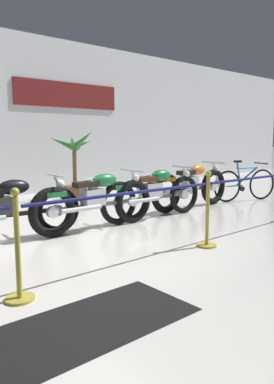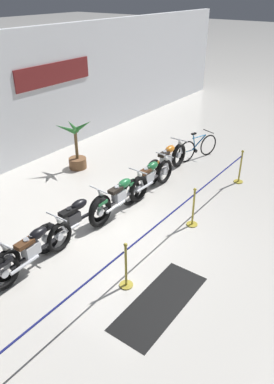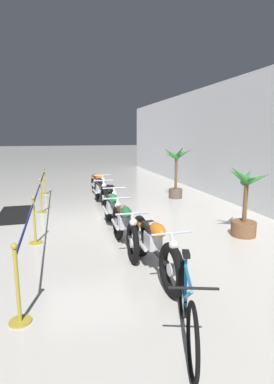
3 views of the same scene
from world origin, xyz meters
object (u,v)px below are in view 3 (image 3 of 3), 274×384
Objects in this scene: stanchion_mid_left at (41,201)px; floor_banner at (13,214)px; motorcycle_green_4 at (124,225)px; motorcycle_green_3 at (112,210)px; stanchion_far_right at (18,296)px; motorcycle_black_1 at (100,190)px; potted_palm_right_of_row at (176,173)px; motorcycle_black_2 at (111,198)px; motorcycle_orange_5 at (154,246)px; potted_palm_left_of_row at (245,208)px; bicycle at (187,308)px; stanchion_mid_right at (35,228)px; motorcycle_orange_0 at (98,184)px; stanchion_far_left at (40,189)px.

stanchion_mid_left is 0.88m from floor_banner.
motorcycle_green_3 is at bearing -179.08° from motorcycle_green_4.
floor_banner is at bearing -142.19° from motorcycle_green_4.
floor_banner is at bearing -128.55° from motorcycle_green_3.
stanchion_mid_left is 1.00× the size of stanchion_far_right.
potted_palm_right_of_row is at bearing 95.37° from motorcycle_black_1.
motorcycle_black_2 is 2.78m from motorcycle_green_4.
motorcycle_orange_5 is 1.35× the size of potted_palm_left_of_row.
bicycle is (5.80, -0.15, -0.07)m from motorcycle_black_2.
motorcycle_green_4 is 2.26× the size of stanchion_far_right.
motorcycle_green_4 is 2.26× the size of stanchion_mid_right.
stanchion_mid_right is 0.47× the size of floor_banner.
motorcycle_orange_5 reaches higher than motorcycle_green_4.
potted_palm_left_of_row reaches higher than motorcycle_orange_5.
motorcycle_green_3 is (4.19, -0.19, 0.00)m from motorcycle_orange_0.
motorcycle_green_3 is 1.38× the size of bicycle.
motorcycle_black_1 is 0.94× the size of motorcycle_orange_5.
floor_banner is at bearing -79.90° from potted_palm_right_of_row.
potted_palm_right_of_row reaches higher than motorcycle_orange_5.
stanchion_mid_left is at bearing 90.23° from floor_banner.
stanchion_mid_left is at bearing -126.19° from potted_palm_left_of_row.
motorcycle_black_2 is 2.31× the size of stanchion_mid_right.
motorcycle_orange_0 is at bearing 136.36° from stanchion_mid_left.
stanchion_mid_left is at bearing -163.65° from bicycle.
motorcycle_orange_0 is at bearing 178.25° from motorcycle_green_4.
motorcycle_black_1 is at bearing -178.27° from motorcycle_orange_5.
motorcycle_orange_0 is 8.54m from bicycle.
motorcycle_black_2 is 1.04× the size of motorcycle_green_3.
floor_banner is at bearing -121.90° from potted_palm_left_of_row.
stanchion_far_right is (6.33, -1.89, -0.12)m from motorcycle_black_1.
motorcycle_green_3 is at bearing 108.70° from stanchion_mid_right.
stanchion_mid_right is at bearing -110.96° from motorcycle_green_4.
motorcycle_green_3 is 2.81m from stanchion_far_left.
motorcycle_orange_0 is 2.88m from stanchion_far_left.
potted_palm_right_of_row is (-5.69, 2.69, 0.45)m from motorcycle_orange_5.
motorcycle_green_3 is 1.32m from motorcycle_green_4.
stanchion_far_right reaches higher than motorcycle_black_2.
potted_palm_right_of_row is (-1.62, 2.71, 0.46)m from motorcycle_black_2.
stanchion_mid_right reaches higher than motorcycle_black_2.
motorcycle_black_1 is 1.28× the size of potted_palm_left_of_row.
stanchion_far_left is 5.66m from stanchion_far_right.
potted_palm_right_of_row is at bearing 146.41° from motorcycle_green_4.
motorcycle_orange_0 is 2.26× the size of stanchion_far_right.
potted_palm_right_of_row is 1.88× the size of stanchion_far_right.
motorcycle_green_4 is at bearing -1.75° from motorcycle_orange_0.
stanchion_mid_right reaches higher than motorcycle_black_1.
potted_palm_right_of_row is at bearing 101.67° from stanchion_mid_left.
motorcycle_black_2 is 2.31× the size of stanchion_far_right.
floor_banner is at bearing -53.12° from motorcycle_orange_0.
motorcycle_black_2 is (2.74, 0.04, 0.00)m from motorcycle_orange_0.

